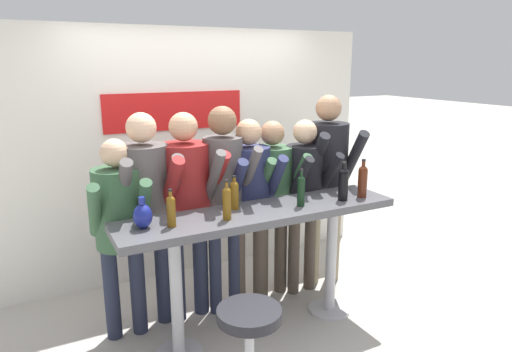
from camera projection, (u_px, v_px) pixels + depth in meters
name	position (u px, v px, depth m)	size (l,w,h in m)	color
ground_plane	(260.00, 331.00, 3.73)	(40.00, 40.00, 0.00)	#B2ADA3
back_wall	(195.00, 153.00, 4.65)	(3.82, 0.12, 2.47)	silver
tasting_table	(261.00, 233.00, 3.52)	(2.22, 0.51, 1.04)	#4C4C51
bar_stool	(249.00, 343.00, 2.81)	(0.42, 0.42, 0.69)	#B2B2B7
person_far_left	(120.00, 219.00, 3.44)	(0.47, 0.55, 1.60)	#23283D
person_left	(146.00, 199.00, 3.57)	(0.47, 0.57, 1.77)	#23283D
person_center_left	(187.00, 196.00, 3.69)	(0.51, 0.60, 1.76)	#23283D
person_center	(224.00, 187.00, 3.78)	(0.39, 0.53, 1.80)	#23283D
person_center_right	(249.00, 194.00, 3.91)	(0.46, 0.56, 1.68)	#473D33
person_right	(272.00, 191.00, 4.10)	(0.44, 0.53, 1.64)	#473D33
person_far_right	(304.00, 188.00, 4.15)	(0.41, 0.51, 1.64)	#473D33
person_rightmost	(327.00, 170.00, 4.32)	(0.54, 0.65, 1.85)	gray
wine_bottle_0	(343.00, 183.00, 3.69)	(0.08, 0.08, 0.32)	black
wine_bottle_1	(234.00, 194.00, 3.47)	(0.07, 0.07, 0.26)	brown
wine_bottle_2	(171.00, 210.00, 3.10)	(0.06, 0.06, 0.27)	brown
wine_bottle_3	(227.00, 202.00, 3.24)	(0.06, 0.06, 0.29)	brown
wine_bottle_4	(301.00, 189.00, 3.54)	(0.06, 0.06, 0.30)	black
wine_bottle_5	(363.00, 180.00, 3.78)	(0.08, 0.08, 0.32)	#4C1E0F
decorative_vase	(143.00, 216.00, 3.08)	(0.13, 0.13, 0.22)	navy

